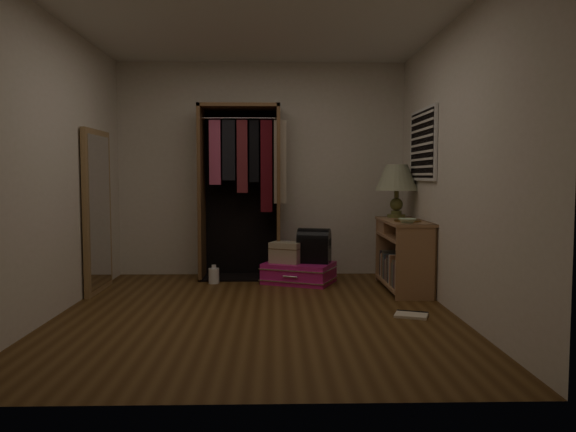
# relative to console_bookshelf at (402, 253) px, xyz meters

# --- Properties ---
(ground) EXTENTS (4.00, 4.00, 0.00)m
(ground) POSITION_rel_console_bookshelf_xyz_m (-1.53, -1.04, -0.39)
(ground) COLOR #513417
(ground) RESTS_ON ground
(room_walls) EXTENTS (3.52, 4.02, 2.60)m
(room_walls) POSITION_rel_console_bookshelf_xyz_m (-1.46, -0.99, 1.11)
(room_walls) COLOR silver
(room_walls) RESTS_ON ground
(console_bookshelf) EXTENTS (0.42, 1.12, 0.75)m
(console_bookshelf) POSITION_rel_console_bookshelf_xyz_m (0.00, 0.00, 0.00)
(console_bookshelf) COLOR #A67650
(console_bookshelf) RESTS_ON ground
(open_wardrobe) EXTENTS (1.02, 0.50, 2.05)m
(open_wardrobe) POSITION_rel_console_bookshelf_xyz_m (-1.73, 0.73, 0.83)
(open_wardrobe) COLOR brown
(open_wardrobe) RESTS_ON ground
(floor_mirror) EXTENTS (0.06, 0.80, 1.70)m
(floor_mirror) POSITION_rel_console_bookshelf_xyz_m (-3.24, -0.04, 0.46)
(floor_mirror) COLOR #9F7B4D
(floor_mirror) RESTS_ON ground
(pink_suitcase) EXTENTS (0.92, 0.80, 0.23)m
(pink_suitcase) POSITION_rel_console_bookshelf_xyz_m (-1.10, 0.37, -0.27)
(pink_suitcase) COLOR #D11980
(pink_suitcase) RESTS_ON ground
(train_case) EXTENTS (0.42, 0.36, 0.25)m
(train_case) POSITION_rel_console_bookshelf_xyz_m (-1.24, 0.36, -0.04)
(train_case) COLOR tan
(train_case) RESTS_ON pink_suitcase
(black_bag) EXTENTS (0.41, 0.32, 0.39)m
(black_bag) POSITION_rel_console_bookshelf_xyz_m (-0.93, 0.37, 0.04)
(black_bag) COLOR black
(black_bag) RESTS_ON pink_suitcase
(table_lamp) EXTENTS (0.61, 0.61, 0.60)m
(table_lamp) POSITION_rel_console_bookshelf_xyz_m (0.01, 0.35, 0.80)
(table_lamp) COLOR brown
(table_lamp) RESTS_ON console_bookshelf
(brass_tray) EXTENTS (0.35, 0.35, 0.02)m
(brass_tray) POSITION_rel_console_bookshelf_xyz_m (0.01, -0.20, 0.37)
(brass_tray) COLOR olive
(brass_tray) RESTS_ON console_bookshelf
(ceramic_bowl) EXTENTS (0.22, 0.22, 0.05)m
(ceramic_bowl) POSITION_rel_console_bookshelf_xyz_m (-0.04, -0.39, 0.38)
(ceramic_bowl) COLOR #B4D4B1
(ceramic_bowl) RESTS_ON console_bookshelf
(white_jug) EXTENTS (0.15, 0.15, 0.21)m
(white_jug) POSITION_rel_console_bookshelf_xyz_m (-2.07, 0.36, -0.30)
(white_jug) COLOR white
(white_jug) RESTS_ON ground
(floor_book) EXTENTS (0.33, 0.30, 0.03)m
(floor_book) POSITION_rel_console_bookshelf_xyz_m (-0.18, -1.17, -0.38)
(floor_book) COLOR silver
(floor_book) RESTS_ON ground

